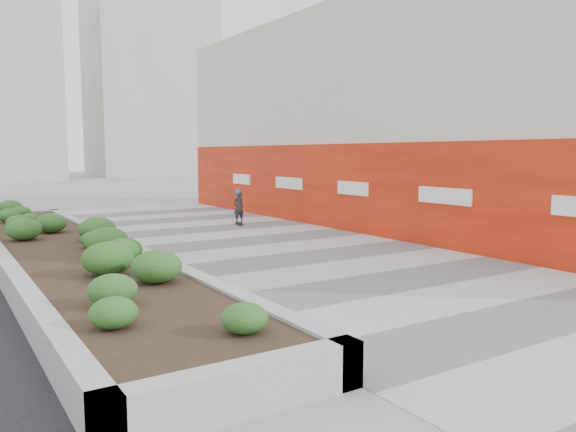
% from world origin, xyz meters
% --- Properties ---
extents(ground, '(160.00, 160.00, 0.00)m').
position_xyz_m(ground, '(0.00, 0.00, 0.00)').
color(ground, gray).
rests_on(ground, ground).
extents(walkway, '(8.00, 36.00, 0.01)m').
position_xyz_m(walkway, '(0.00, 3.00, 0.01)').
color(walkway, '#A8A8AD').
rests_on(walkway, ground).
extents(building, '(6.04, 24.08, 8.00)m').
position_xyz_m(building, '(6.98, 8.98, 3.98)').
color(building, beige).
rests_on(building, ground).
extents(planter, '(3.00, 18.00, 0.90)m').
position_xyz_m(planter, '(-5.50, 7.00, 0.42)').
color(planter, '#9E9EA0').
rests_on(planter, ground).
extents(distant_bldg_north_r, '(14.00, 10.00, 24.00)m').
position_xyz_m(distant_bldg_north_r, '(15.00, 60.00, 12.00)').
color(distant_bldg_north_r, '#ADAAA3').
rests_on(distant_bldg_north_r, ground).
extents(manhole_cover, '(0.44, 0.44, 0.01)m').
position_xyz_m(manhole_cover, '(0.50, 3.00, 0.00)').
color(manhole_cover, '#595654').
rests_on(manhole_cover, ground).
extents(skateboarder, '(0.45, 0.75, 1.34)m').
position_xyz_m(skateboarder, '(1.61, 11.82, 0.68)').
color(skateboarder, beige).
rests_on(skateboarder, ground).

